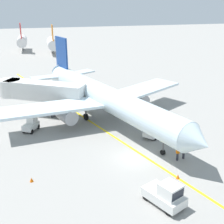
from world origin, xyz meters
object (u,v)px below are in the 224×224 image
ground_crew_marshaller (184,151)px  safety_cone_nose_right (122,105)px  pushback_tug (166,195)px  safety_cone_tail_area (52,110)px  safety_cone_wingtip_right (136,103)px  safety_cone_nose_left (178,177)px  airliner (105,97)px  baggage_tug_near_wing (31,124)px  jet_bridge (36,91)px  belt_loader_forward_hold (155,130)px  ground_crew_wing_walker (178,153)px  safety_cone_wingtip_left (31,180)px

ground_crew_marshaller → safety_cone_nose_right: (-1.82, 17.86, -0.69)m
pushback_tug → safety_cone_tail_area: pushback_tug is taller
safety_cone_nose_right → safety_cone_wingtip_right: same height
ground_crew_marshaller → safety_cone_nose_left: 4.17m
safety_cone_wingtip_right → safety_cone_nose_right: bearing=-175.2°
airliner → pushback_tug: 19.68m
baggage_tug_near_wing → safety_cone_tail_area: baggage_tug_near_wing is taller
jet_bridge → safety_cone_nose_left: bearing=-59.2°
safety_cone_nose_right → belt_loader_forward_hold: bearing=-85.4°
airliner → safety_cone_nose_right: (3.99, 5.15, -3.20)m
ground_crew_marshaller → jet_bridge: bearing=130.0°
ground_crew_wing_walker → safety_cone_nose_left: bearing=-114.2°
ground_crew_marshaller → pushback_tug: bearing=-126.5°
pushback_tug → safety_cone_wingtip_left: bearing=150.1°
ground_crew_wing_walker → safety_cone_nose_left: size_ratio=3.86×
ground_crew_wing_walker → safety_cone_wingtip_left: (-15.09, -0.36, -0.69)m
ground_crew_marshaller → safety_cone_wingtip_left: size_ratio=3.86×
belt_loader_forward_hold → ground_crew_marshaller: (0.89, -6.22, 0.13)m
pushback_tug → safety_cone_nose_left: pushback_tug is taller
safety_cone_nose_right → ground_crew_marshaller: bearing=-84.2°
ground_crew_marshaller → safety_cone_tail_area: (-12.80, 17.86, -0.69)m
baggage_tug_near_wing → belt_loader_forward_hold: 15.88m
airliner → belt_loader_forward_hold: airliner is taller
safety_cone_wingtip_right → safety_cone_tail_area: size_ratio=1.00×
jet_bridge → ground_crew_wing_walker: jet_bridge is taller
safety_cone_wingtip_right → safety_cone_tail_area: bearing=-179.1°
ground_crew_wing_walker → safety_cone_nose_left: ground_crew_wing_walker is taller
belt_loader_forward_hold → safety_cone_nose_right: bearing=94.6°
belt_loader_forward_hold → safety_cone_nose_left: (-1.38, -9.65, -0.56)m
airliner → ground_crew_wing_walker: (4.99, -12.92, -2.51)m
baggage_tug_near_wing → safety_cone_nose_right: bearing=24.1°
safety_cone_nose_right → safety_cone_tail_area: bearing=-180.0°
ground_crew_wing_walker → safety_cone_nose_left: 3.61m
jet_bridge → safety_cone_wingtip_left: (-1.01, -18.33, -3.32)m
jet_bridge → belt_loader_forward_hold: bearing=-39.5°
safety_cone_wingtip_right → safety_cone_tail_area: 13.31m
ground_crew_wing_walker → safety_cone_wingtip_right: (1.33, 18.26, -0.69)m
airliner → belt_loader_forward_hold: (4.92, -6.50, -2.64)m
belt_loader_forward_hold → ground_crew_marshaller: bearing=-81.8°
safety_cone_nose_right → safety_cone_wingtip_right: 2.34m
pushback_tug → ground_crew_wing_walker: 7.83m
belt_loader_forward_hold → safety_cone_wingtip_left: bearing=-155.7°
ground_crew_marshaller → safety_cone_wingtip_right: ground_crew_marshaller is taller
ground_crew_marshaller → safety_cone_wingtip_left: bearing=-178.0°
ground_crew_wing_walker → airliner: bearing=111.1°
safety_cone_nose_left → belt_loader_forward_hold: bearing=81.9°
belt_loader_forward_hold → ground_crew_wing_walker: (0.07, -6.42, 0.13)m
ground_crew_marshaller → safety_cone_nose_right: bearing=95.8°
ground_crew_marshaller → safety_cone_wingtip_right: bearing=88.4°
baggage_tug_near_wing → safety_cone_nose_right: baggage_tug_near_wing is taller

